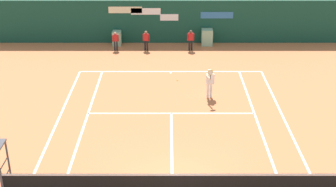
% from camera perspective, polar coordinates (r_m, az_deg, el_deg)
% --- Properties ---
extents(ground_plane, '(80.00, 80.00, 0.01)m').
position_cam_1_polar(ground_plane, '(17.49, 0.38, -11.27)').
color(ground_plane, '#C67042').
extents(tennis_net, '(12.10, 0.10, 1.07)m').
position_cam_1_polar(tennis_net, '(16.72, 0.40, -11.03)').
color(tennis_net, '#4C4C51').
rests_on(tennis_net, ground_plane).
extents(sponsor_back_wall, '(25.00, 1.02, 2.91)m').
position_cam_1_polar(sponsor_back_wall, '(31.78, 0.11, 8.67)').
color(sponsor_back_wall, '#144233').
rests_on(sponsor_back_wall, ground_plane).
extents(player_on_baseline, '(0.49, 0.77, 1.78)m').
position_cam_1_polar(player_on_baseline, '(23.73, 4.98, 1.53)').
color(player_on_baseline, white).
rests_on(player_on_baseline, ground_plane).
extents(ball_kid_right_post, '(0.42, 0.20, 1.26)m').
position_cam_1_polar(ball_kid_right_post, '(30.63, -6.59, 6.53)').
color(ball_kid_right_post, black).
rests_on(ball_kid_right_post, ground_plane).
extents(ball_kid_centre_post, '(0.46, 0.21, 1.37)m').
position_cam_1_polar(ball_kid_centre_post, '(30.46, 2.62, 6.69)').
color(ball_kid_centre_post, black).
rests_on(ball_kid_centre_post, ground_plane).
extents(ball_kid_left_post, '(0.43, 0.22, 1.32)m').
position_cam_1_polar(ball_kid_left_post, '(30.47, -2.87, 6.63)').
color(ball_kid_left_post, black).
rests_on(ball_kid_left_post, ground_plane).
extents(tennis_ball_near_service_line, '(0.07, 0.07, 0.07)m').
position_cam_1_polar(tennis_ball_near_service_line, '(26.02, 0.98, 1.65)').
color(tennis_ball_near_service_line, '#CCE033').
rests_on(tennis_ball_near_service_line, ground_plane).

